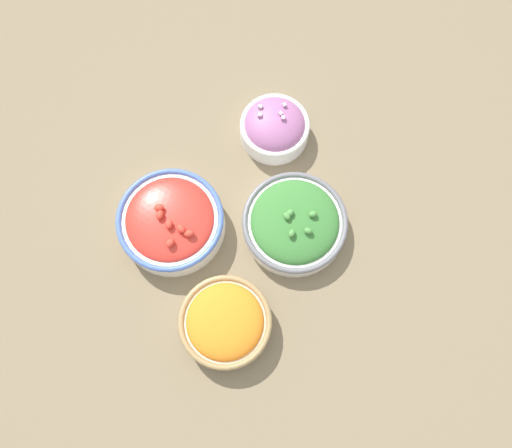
{
  "coord_description": "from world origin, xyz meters",
  "views": [
    {
      "loc": [
        0.18,
        0.23,
        1.02
      ],
      "look_at": [
        0.0,
        0.0,
        0.03
      ],
      "focal_mm": 35.0,
      "sensor_mm": 36.0,
      "label": 1
    }
  ],
  "objects_px": {
    "bowl_red_onion": "(275,127)",
    "bowl_carrots": "(225,322)",
    "bowl_cherry_tomatoes": "(171,221)",
    "bowl_broccoli": "(295,223)"
  },
  "relations": [
    {
      "from": "bowl_broccoli",
      "to": "bowl_carrots",
      "type": "distance_m",
      "value": 0.25
    },
    {
      "from": "bowl_red_onion",
      "to": "bowl_cherry_tomatoes",
      "type": "bearing_deg",
      "value": 7.09
    },
    {
      "from": "bowl_broccoli",
      "to": "bowl_cherry_tomatoes",
      "type": "height_order",
      "value": "bowl_cherry_tomatoes"
    },
    {
      "from": "bowl_carrots",
      "to": "bowl_cherry_tomatoes",
      "type": "bearing_deg",
      "value": -98.48
    },
    {
      "from": "bowl_red_onion",
      "to": "bowl_broccoli",
      "type": "bearing_deg",
      "value": 62.3
    },
    {
      "from": "bowl_broccoli",
      "to": "bowl_carrots",
      "type": "xyz_separation_m",
      "value": [
        0.24,
        0.07,
        0.01
      ]
    },
    {
      "from": "bowl_carrots",
      "to": "bowl_broccoli",
      "type": "bearing_deg",
      "value": -162.36
    },
    {
      "from": "bowl_cherry_tomatoes",
      "to": "bowl_carrots",
      "type": "bearing_deg",
      "value": 81.52
    },
    {
      "from": "bowl_red_onion",
      "to": "bowl_carrots",
      "type": "height_order",
      "value": "bowl_red_onion"
    },
    {
      "from": "bowl_red_onion",
      "to": "bowl_carrots",
      "type": "distance_m",
      "value": 0.43
    }
  ]
}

